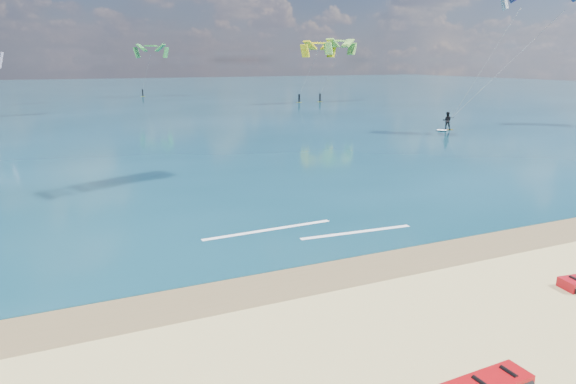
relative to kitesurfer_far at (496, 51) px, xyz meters
The scene contains 6 objects.
ground 36.58m from the kitesurfer_far, 159.33° to the left, with size 320.00×320.00×0.00m, color tan.
wet_sand_strip 42.11m from the kitesurfer_far, 143.88° to the right, with size 320.00×2.40×0.01m, color brown.
sea 83.95m from the kitesurfer_far, 113.57° to the left, with size 320.00×200.00×0.04m, color #0B323F.
kitesurfer_far is the anchor object (origin of this frame).
shoreline_foam 37.16m from the kitesurfer_far, 146.37° to the right, with size 8.72×2.33×0.01m.
distant_kites 63.44m from the kitesurfer_far, 127.53° to the left, with size 81.96×41.45×14.66m.
Camera 1 is at (-6.10, -11.11, 7.04)m, focal length 32.00 mm.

